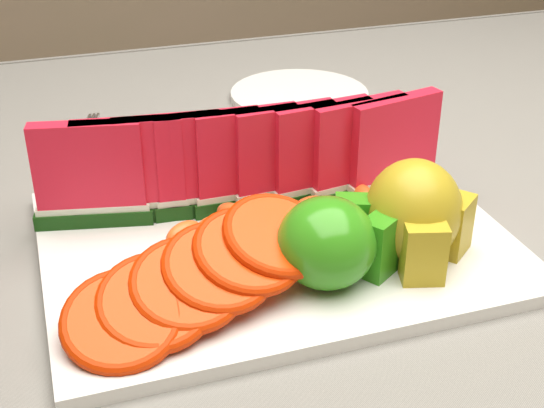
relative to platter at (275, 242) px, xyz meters
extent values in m
cube|color=#482D18|center=(0.07, 0.10, -0.03)|extent=(1.40, 0.90, 0.03)
cube|color=gray|center=(0.07, 0.10, -0.01)|extent=(1.52, 1.02, 0.01)
cube|color=gray|center=(0.07, 0.61, -0.10)|extent=(1.52, 0.01, 0.20)
cube|color=silver|center=(0.00, 0.00, 0.00)|extent=(0.40, 0.30, 0.01)
ellipsoid|color=#2B7C14|center=(0.02, -0.07, 0.04)|extent=(0.09, 0.09, 0.07)
cube|color=#2B7C14|center=(0.06, -0.08, 0.03)|extent=(0.04, 0.04, 0.05)
cube|color=beige|center=(0.07, -0.08, 0.03)|extent=(0.03, 0.02, 0.05)
cube|color=#2B7C14|center=(0.06, -0.04, 0.03)|extent=(0.04, 0.03, 0.05)
cube|color=beige|center=(0.06, -0.04, 0.03)|extent=(0.03, 0.02, 0.05)
ellipsoid|color=olive|center=(0.10, -0.06, 0.05)|extent=(0.09, 0.09, 0.09)
cube|color=olive|center=(0.09, -0.10, 0.03)|extent=(0.04, 0.03, 0.05)
cube|color=olive|center=(0.14, -0.07, 0.03)|extent=(0.04, 0.04, 0.05)
cylinder|color=silver|center=(0.15, 0.34, 0.00)|extent=(0.20, 0.20, 0.01)
cube|color=silver|center=(-0.12, 0.25, 0.00)|extent=(0.06, 0.17, 0.00)
cube|color=silver|center=(-0.13, 0.34, 0.00)|extent=(0.01, 0.04, 0.00)
cube|color=silver|center=(-0.12, 0.34, 0.00)|extent=(0.01, 0.04, 0.00)
cube|color=silver|center=(-0.12, 0.34, 0.00)|extent=(0.01, 0.04, 0.00)
cube|color=#103F19|center=(-0.15, 0.07, 0.01)|extent=(0.11, 0.04, 0.01)
cube|color=silver|center=(-0.15, 0.07, 0.02)|extent=(0.10, 0.04, 0.01)
cube|color=#B8000F|center=(-0.15, 0.07, 0.07)|extent=(0.10, 0.04, 0.08)
cube|color=#103F19|center=(-0.11, 0.07, 0.01)|extent=(0.11, 0.04, 0.01)
cube|color=silver|center=(-0.11, 0.07, 0.02)|extent=(0.10, 0.03, 0.01)
cube|color=#B8000F|center=(-0.11, 0.07, 0.07)|extent=(0.10, 0.03, 0.08)
cube|color=#103F19|center=(-0.08, 0.07, 0.01)|extent=(0.11, 0.03, 0.01)
cube|color=silver|center=(-0.08, 0.07, 0.02)|extent=(0.10, 0.03, 0.01)
cube|color=#B8000F|center=(-0.08, 0.07, 0.07)|extent=(0.10, 0.03, 0.08)
cube|color=#103F19|center=(-0.04, 0.06, 0.01)|extent=(0.11, 0.03, 0.01)
cube|color=silver|center=(-0.04, 0.06, 0.02)|extent=(0.10, 0.02, 0.01)
cube|color=#B8000F|center=(-0.04, 0.06, 0.07)|extent=(0.10, 0.02, 0.08)
cube|color=#103F19|center=(-0.01, 0.06, 0.01)|extent=(0.10, 0.02, 0.01)
cube|color=silver|center=(-0.01, 0.06, 0.02)|extent=(0.10, 0.02, 0.01)
cube|color=#B8000F|center=(-0.01, 0.06, 0.07)|extent=(0.10, 0.02, 0.08)
cube|color=#103F19|center=(0.03, 0.05, 0.01)|extent=(0.11, 0.03, 0.01)
cube|color=silver|center=(0.03, 0.05, 0.02)|extent=(0.10, 0.02, 0.01)
cube|color=#B8000F|center=(0.03, 0.05, 0.07)|extent=(0.10, 0.02, 0.08)
cube|color=#103F19|center=(0.06, 0.05, 0.01)|extent=(0.11, 0.03, 0.01)
cube|color=silver|center=(0.06, 0.05, 0.02)|extent=(0.10, 0.03, 0.01)
cube|color=#B8000F|center=(0.06, 0.05, 0.07)|extent=(0.10, 0.03, 0.08)
cube|color=#103F19|center=(0.10, 0.05, 0.01)|extent=(0.11, 0.04, 0.01)
cube|color=silver|center=(0.10, 0.05, 0.02)|extent=(0.10, 0.03, 0.01)
cube|color=#B8000F|center=(0.10, 0.05, 0.07)|extent=(0.10, 0.03, 0.08)
cube|color=#103F19|center=(0.13, 0.04, 0.01)|extent=(0.11, 0.04, 0.01)
cube|color=silver|center=(0.13, 0.04, 0.02)|extent=(0.10, 0.04, 0.01)
cube|color=#B8000F|center=(0.13, 0.04, 0.07)|extent=(0.10, 0.04, 0.08)
cylinder|color=orange|center=(-0.15, -0.10, 0.02)|extent=(0.09, 0.09, 0.04)
torus|color=#DC6300|center=(-0.15, -0.10, 0.02)|extent=(0.11, 0.10, 0.04)
cylinder|color=orange|center=(-0.12, -0.09, 0.03)|extent=(0.09, 0.08, 0.04)
torus|color=#DC6300|center=(-0.12, -0.09, 0.03)|extent=(0.10, 0.09, 0.04)
cylinder|color=orange|center=(-0.10, -0.08, 0.03)|extent=(0.08, 0.08, 0.04)
torus|color=#DC6300|center=(-0.10, -0.08, 0.03)|extent=(0.09, 0.09, 0.04)
cylinder|color=orange|center=(-0.07, -0.07, 0.04)|extent=(0.09, 0.09, 0.04)
torus|color=#DC6300|center=(-0.07, -0.07, 0.04)|extent=(0.10, 0.10, 0.04)
cylinder|color=orange|center=(-0.04, -0.07, 0.04)|extent=(0.10, 0.10, 0.04)
torus|color=#DC6300|center=(-0.04, -0.07, 0.04)|extent=(0.11, 0.11, 0.04)
cylinder|color=orange|center=(-0.02, -0.06, 0.04)|extent=(0.10, 0.10, 0.04)
torus|color=#DC6300|center=(-0.02, -0.06, 0.04)|extent=(0.12, 0.12, 0.04)
cylinder|color=orange|center=(-0.10, 0.13, 0.02)|extent=(0.07, 0.07, 0.03)
torus|color=#DC6300|center=(-0.10, 0.13, 0.02)|extent=(0.07, 0.07, 0.03)
cylinder|color=orange|center=(-0.05, 0.13, 0.02)|extent=(0.07, 0.07, 0.03)
torus|color=#DC6300|center=(-0.05, 0.13, 0.02)|extent=(0.08, 0.08, 0.03)
cylinder|color=orange|center=(-0.01, 0.13, 0.03)|extent=(0.08, 0.08, 0.03)
torus|color=#DC6300|center=(-0.01, 0.13, 0.03)|extent=(0.09, 0.09, 0.03)
cylinder|color=orange|center=(0.04, 0.13, 0.03)|extent=(0.08, 0.08, 0.03)
torus|color=#DC6300|center=(0.04, 0.13, 0.03)|extent=(0.09, 0.09, 0.03)
cylinder|color=orange|center=(0.09, 0.13, 0.03)|extent=(0.08, 0.08, 0.03)
torus|color=#DC6300|center=(0.09, 0.13, 0.03)|extent=(0.10, 0.10, 0.03)
cylinder|color=orange|center=(0.14, 0.13, 0.03)|extent=(0.09, 0.09, 0.03)
torus|color=#DC6300|center=(0.14, 0.13, 0.03)|extent=(0.10, 0.10, 0.03)
ellipsoid|color=orange|center=(-0.08, 0.01, 0.02)|extent=(0.04, 0.03, 0.02)
ellipsoid|color=orange|center=(-0.06, 0.01, 0.02)|extent=(0.04, 0.04, 0.02)
ellipsoid|color=orange|center=(-0.03, 0.03, 0.02)|extent=(0.04, 0.04, 0.02)
ellipsoid|color=orange|center=(0.00, 0.01, 0.02)|extent=(0.03, 0.04, 0.02)
ellipsoid|color=orange|center=(0.02, 0.00, 0.02)|extent=(0.02, 0.04, 0.02)
ellipsoid|color=orange|center=(0.04, 0.02, 0.02)|extent=(0.04, 0.02, 0.02)
ellipsoid|color=orange|center=(0.05, -0.01, 0.02)|extent=(0.02, 0.04, 0.02)
ellipsoid|color=orange|center=(0.08, 0.00, 0.02)|extent=(0.04, 0.03, 0.02)
ellipsoid|color=orange|center=(0.09, 0.02, 0.02)|extent=(0.02, 0.04, 0.02)
camera|label=1|loc=(-0.18, -0.54, 0.35)|focal=50.00mm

